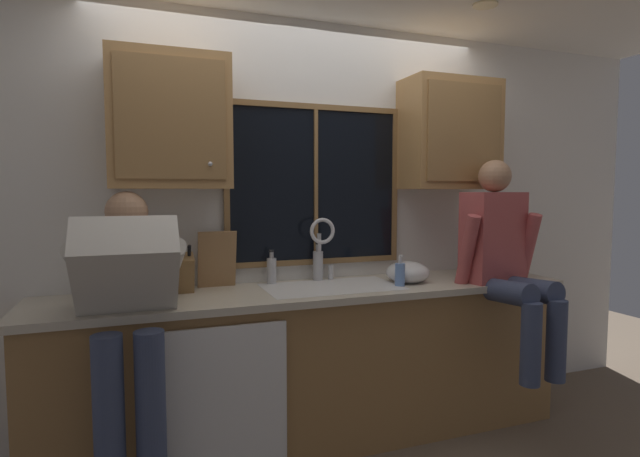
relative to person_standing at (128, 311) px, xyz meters
name	(u,v)px	position (x,y,z in m)	size (l,w,h in m)	color
back_wall	(298,224)	(1.03, 0.64, 0.34)	(5.45, 0.12, 2.55)	silver
ceiling_downlight_right	(485,5)	(1.94, -0.02, 1.61)	(0.14, 0.14, 0.01)	#FFEAB2
window_glass	(315,185)	(1.12, 0.57, 0.59)	(1.10, 0.02, 0.95)	black
window_frame_top	(316,107)	(1.12, 0.56, 1.08)	(1.17, 0.02, 0.04)	brown
window_frame_bottom	(316,262)	(1.12, 0.56, 0.10)	(1.17, 0.02, 0.04)	brown
window_frame_left	(227,185)	(0.56, 0.56, 0.59)	(0.04, 0.02, 0.95)	brown
window_frame_right	(394,185)	(1.69, 0.56, 0.59)	(0.04, 0.02, 0.95)	brown
window_mullion_center	(316,185)	(1.12, 0.56, 0.59)	(0.02, 0.02, 0.95)	brown
lower_cabinet_run	(316,367)	(1.03, 0.29, -0.49)	(3.05, 0.58, 0.88)	olive
countertop	(317,292)	(1.03, 0.27, -0.03)	(3.11, 0.62, 0.04)	beige
dishwasher_front	(228,399)	(0.45, -0.03, -0.48)	(0.60, 0.02, 0.74)	white
upper_cabinet_left	(170,122)	(0.23, 0.41, 0.93)	(0.63, 0.36, 0.72)	#A87A47
upper_cabinet_right	(450,135)	(2.02, 0.41, 0.93)	(0.63, 0.36, 0.72)	#A87A47
sink	(332,303)	(1.12, 0.28, -0.11)	(0.80, 0.46, 0.21)	silver
faucet	(322,241)	(1.13, 0.46, 0.24)	(0.18, 0.09, 0.40)	silver
person_standing	(128,311)	(0.00, 0.00, 0.00)	(0.53, 0.72, 1.49)	#384260
person_sitting_on_counter	(504,254)	(2.15, 0.01, 0.17)	(0.54, 0.62, 1.26)	#384260
knife_block	(182,274)	(0.28, 0.40, 0.09)	(0.12, 0.18, 0.32)	olive
cutting_board	(217,259)	(0.48, 0.50, 0.15)	(0.22, 0.02, 0.34)	#997047
mixing_bowl	(408,272)	(1.63, 0.26, 0.05)	(0.27, 0.27, 0.13)	silver
soap_dispenser	(400,274)	(1.52, 0.16, 0.06)	(0.06, 0.07, 0.19)	#668CCC
bottle_green_glass	(318,265)	(1.12, 0.51, 0.09)	(0.06, 0.06, 0.24)	#B7B7BC
bottle_tall_clear	(272,270)	(0.81, 0.50, 0.07)	(0.06, 0.06, 0.21)	#B7B7BC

